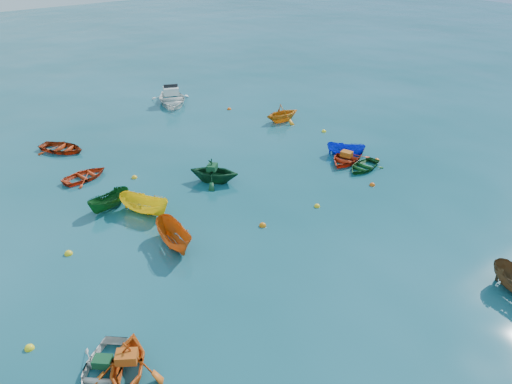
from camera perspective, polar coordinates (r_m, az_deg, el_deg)
ground at (r=24.12m, az=7.26°, el=-5.38°), size 160.00×160.00×0.00m
dinghy_white_near at (r=18.61m, az=-17.03°, el=-19.17°), size 3.39×3.45×0.59m
dinghy_orange_w at (r=18.27m, az=-14.23°, el=-19.84°), size 3.51×3.62×1.45m
sampan_yellow_mid at (r=26.61m, az=-12.52°, el=-2.36°), size 2.37×3.14×1.14m
dinghy_green_e at (r=31.29m, az=12.15°, el=2.63°), size 2.88×2.28×0.54m
dinghy_red_nw at (r=31.08m, az=-18.89°, el=1.47°), size 3.00×2.38×0.56m
sampan_orange_n at (r=23.81m, az=-9.21°, el=-6.06°), size 1.55×3.19×1.19m
dinghy_green_n at (r=29.17m, az=-4.77°, el=1.20°), size 3.72×3.77×1.50m
dinghy_red_ne at (r=32.15m, az=10.32°, el=3.55°), size 3.84×3.26×0.68m
sampan_blue_far at (r=32.87m, az=10.16°, el=4.15°), size 2.17×2.53×0.95m
dinghy_red_far at (r=35.38m, az=-21.25°, el=4.39°), size 3.62×3.85×0.65m
dinghy_orange_far at (r=38.18m, az=3.00°, el=8.10°), size 2.95×2.60×1.44m
sampan_green_far at (r=27.50m, az=-16.29°, el=-1.79°), size 2.70×1.58×0.98m
motorboat_white at (r=42.55m, az=-9.57°, el=9.94°), size 4.71×5.38×1.53m
tarp_green_a at (r=18.36m, az=-17.12°, el=-18.02°), size 0.76×0.75×0.29m
tarp_orange_a at (r=17.65m, az=-14.56°, el=-17.78°), size 0.87×0.82×0.34m
tarp_green_b at (r=28.79m, az=-5.04°, el=2.84°), size 0.85×0.84×0.33m
tarp_orange_b at (r=31.86m, az=10.32°, el=4.31°), size 0.71×0.81×0.33m
buoy_ye_a at (r=26.73m, az=6.99°, el=-1.67°), size 0.32×0.32×0.32m
buoy_or_b at (r=32.47m, az=13.62°, el=3.45°), size 0.38×0.38×0.38m
buoy_ye_b at (r=20.30m, az=-24.46°, el=-15.98°), size 0.35×0.35×0.35m
buoy_or_c at (r=24.92m, az=0.76°, el=-3.90°), size 0.37×0.37×0.37m
buoy_ye_c at (r=30.34m, az=-13.73°, el=1.57°), size 0.34×0.34×0.34m
buoy_or_d at (r=29.42m, az=13.14°, el=0.75°), size 0.33×0.33×0.33m
buoy_ye_d at (r=24.49m, az=-20.63°, el=-6.66°), size 0.38×0.38×0.38m
buoy_or_e at (r=40.64m, az=-3.08°, el=9.40°), size 0.33×0.33×0.33m
buoy_ye_e at (r=36.43m, az=7.76°, el=6.84°), size 0.33×0.33×0.33m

